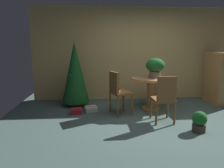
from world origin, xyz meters
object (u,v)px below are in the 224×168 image
(holiday_tree, at_px, (75,72))
(potted_plant, at_px, (199,121))
(wooden_chair_left, at_px, (118,90))
(gift_box_cream, at_px, (91,109))
(wooden_cabinet, at_px, (219,78))
(round_dining_table, at_px, (152,87))
(wooden_chair_near, at_px, (164,97))
(flower_vase, at_px, (155,66))
(gift_box_red, at_px, (76,111))

(holiday_tree, relative_size, potted_plant, 4.32)
(wooden_chair_left, distance_m, holiday_tree, 1.33)
(gift_box_cream, xyz_separation_m, wooden_cabinet, (3.41, 0.45, 0.63))
(round_dining_table, relative_size, holiday_tree, 0.60)
(wooden_chair_near, relative_size, potted_plant, 2.53)
(wooden_chair_left, distance_m, gift_box_cream, 0.84)
(wooden_cabinet, bearing_deg, round_dining_table, -167.64)
(wooden_chair_near, height_order, potted_plant, wooden_chair_near)
(potted_plant, bearing_deg, holiday_tree, 140.90)
(wooden_chair_left, height_order, wooden_cabinet, wooden_cabinet)
(flower_vase, bearing_deg, round_dining_table, 144.36)
(gift_box_red, distance_m, potted_plant, 2.58)
(holiday_tree, height_order, gift_box_red, holiday_tree)
(round_dining_table, xyz_separation_m, gift_box_red, (-1.79, -0.21, -0.48))
(gift_box_red, bearing_deg, gift_box_cream, 29.88)
(flower_vase, xyz_separation_m, wooden_cabinet, (1.89, 0.47, -0.37))
(wooden_chair_near, xyz_separation_m, gift_box_cream, (-1.46, 0.90, -0.47))
(wooden_chair_near, distance_m, gift_box_cream, 1.78)
(gift_box_cream, distance_m, gift_box_red, 0.38)
(flower_vase, distance_m, wooden_chair_near, 1.03)
(flower_vase, height_order, wooden_chair_near, flower_vase)
(holiday_tree, bearing_deg, gift_box_cream, -52.53)
(gift_box_cream, relative_size, potted_plant, 0.83)
(wooden_chair_near, bearing_deg, wooden_cabinet, 34.79)
(round_dining_table, distance_m, holiday_tree, 1.95)
(holiday_tree, xyz_separation_m, gift_box_cream, (0.40, -0.52, -0.81))
(wooden_cabinet, bearing_deg, flower_vase, -166.12)
(wooden_chair_near, xyz_separation_m, potted_plant, (0.50, -0.49, -0.33))
(gift_box_red, distance_m, wooden_cabinet, 3.84)
(gift_box_cream, height_order, potted_plant, potted_plant)
(holiday_tree, relative_size, gift_box_cream, 5.22)
(wooden_cabinet, bearing_deg, potted_plant, -128.22)
(wooden_chair_near, relative_size, gift_box_cream, 3.06)
(wooden_cabinet, xyz_separation_m, potted_plant, (-1.45, -1.84, -0.48))
(wooden_cabinet, bearing_deg, holiday_tree, 178.93)
(gift_box_red, height_order, wooden_cabinet, wooden_cabinet)
(holiday_tree, xyz_separation_m, gift_box_red, (0.07, -0.71, -0.80))
(wooden_chair_left, height_order, holiday_tree, holiday_tree)
(potted_plant, bearing_deg, round_dining_table, 109.29)
(gift_box_red, bearing_deg, holiday_tree, 95.73)
(gift_box_red, relative_size, wooden_cabinet, 0.19)
(wooden_chair_left, xyz_separation_m, gift_box_cream, (-0.61, 0.28, -0.50))
(flower_vase, relative_size, wooden_chair_left, 0.48)
(round_dining_table, bearing_deg, wooden_chair_near, -90.00)
(gift_box_cream, height_order, gift_box_red, gift_box_red)
(wooden_chair_left, relative_size, wooden_cabinet, 0.71)
(round_dining_table, height_order, gift_box_red, round_dining_table)
(round_dining_table, bearing_deg, wooden_cabinet, 12.36)
(gift_box_cream, relative_size, gift_box_red, 1.20)
(wooden_chair_near, bearing_deg, gift_box_cream, 148.30)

